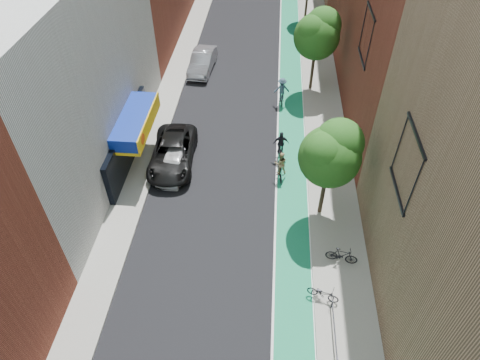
% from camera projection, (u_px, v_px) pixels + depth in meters
% --- Properties ---
extents(bike_lane, '(2.00, 68.00, 0.01)m').
position_uv_depth(bike_lane, '(291.00, 76.00, 37.28)').
color(bike_lane, '#167C4C').
rests_on(bike_lane, ground).
extents(sidewalk_left, '(2.00, 68.00, 0.15)m').
position_uv_depth(sidewalk_left, '(177.00, 71.00, 37.81)').
color(sidewalk_left, gray).
rests_on(sidewalk_left, ground).
extents(sidewalk_right, '(3.00, 68.00, 0.15)m').
position_uv_depth(sidewalk_right, '(319.00, 77.00, 37.09)').
color(sidewalk_right, gray).
rests_on(sidewalk_right, ground).
extents(building_left_white, '(8.00, 20.00, 12.00)m').
position_uv_depth(building_left_white, '(46.00, 78.00, 25.32)').
color(building_left_white, silver).
rests_on(building_left_white, ground).
extents(tree_near, '(3.40, 3.36, 6.42)m').
position_uv_depth(tree_near, '(331.00, 153.00, 22.40)').
color(tree_near, '#332619').
rests_on(tree_near, ground).
extents(tree_mid, '(3.55, 3.53, 6.74)m').
position_uv_depth(tree_mid, '(318.00, 33.00, 32.40)').
color(tree_mid, '#332619').
rests_on(tree_mid, ground).
extents(parked_car_white, '(1.96, 4.25, 1.41)m').
position_uv_depth(parked_car_white, '(174.00, 164.00, 27.76)').
color(parked_car_white, silver).
rests_on(parked_car_white, ground).
extents(parked_car_black, '(3.04, 6.12, 1.67)m').
position_uv_depth(parked_car_black, '(173.00, 153.00, 28.33)').
color(parked_car_black, black).
rests_on(parked_car_black, ground).
extents(parked_car_silver, '(2.12, 5.17, 1.67)m').
position_uv_depth(parked_car_silver, '(202.00, 61.00, 37.52)').
color(parked_car_silver, '#999BA2').
rests_on(parked_car_silver, ground).
extents(cyclist_lane_near, '(0.87, 1.73, 1.98)m').
position_uv_depth(cyclist_lane_near, '(280.00, 168.00, 27.28)').
color(cyclist_lane_near, black).
rests_on(cyclist_lane_near, ground).
extents(cyclist_lane_mid, '(1.05, 1.73, 2.08)m').
position_uv_depth(cyclist_lane_mid, '(281.00, 148.00, 28.76)').
color(cyclist_lane_mid, black).
rests_on(cyclist_lane_mid, ground).
extents(cyclist_lane_far, '(1.27, 1.53, 2.19)m').
position_uv_depth(cyclist_lane_far, '(282.00, 92.00, 33.49)').
color(cyclist_lane_far, black).
rests_on(cyclist_lane_far, ground).
extents(parked_bike_near, '(1.69, 1.05, 0.84)m').
position_uv_depth(parked_bike_near, '(323.00, 293.00, 20.93)').
color(parked_bike_near, black).
rests_on(parked_bike_near, sidewalk_right).
extents(parked_bike_mid, '(1.75, 0.79, 1.02)m').
position_uv_depth(parked_bike_mid, '(342.00, 255.00, 22.47)').
color(parked_bike_mid, black).
rests_on(parked_bike_mid, sidewalk_right).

